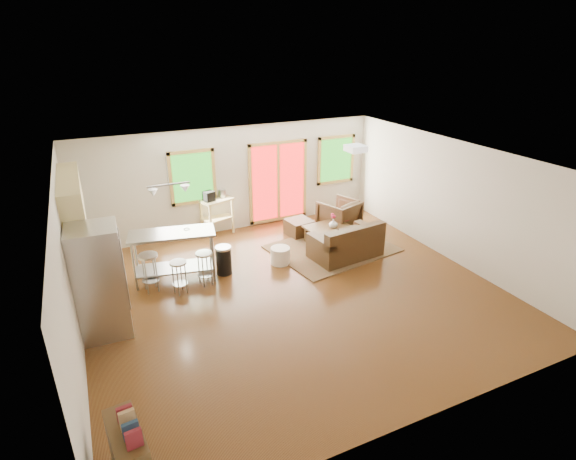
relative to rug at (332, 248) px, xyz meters
name	(u,v)px	position (x,y,z in m)	size (l,w,h in m)	color
floor	(295,293)	(-1.64, -1.39, -0.02)	(7.50, 7.00, 0.02)	#3C220E
ceiling	(295,160)	(-1.64, -1.39, 2.60)	(7.50, 7.00, 0.02)	silver
back_wall	(233,180)	(-1.64, 2.12, 1.29)	(7.50, 0.02, 2.60)	beige
left_wall	(68,273)	(-5.40, -1.39, 1.29)	(0.02, 7.00, 2.60)	beige
right_wall	(453,201)	(2.12, -1.39, 1.29)	(0.02, 7.00, 2.60)	beige
front_wall	(427,340)	(-1.64, -4.90, 1.29)	(7.50, 0.02, 2.60)	beige
window_left	(193,177)	(-2.64, 2.07, 1.49)	(1.10, 0.05, 1.30)	#1A5A14
french_doors	(278,182)	(-0.44, 2.07, 1.09)	(1.60, 0.05, 2.10)	#B91110
window_right	(336,160)	(1.26, 2.07, 1.49)	(1.10, 0.05, 1.30)	#1A5A14
rug	(332,248)	(0.00, 0.00, 0.00)	(2.63, 2.03, 0.03)	#425934
loveseat	(347,244)	(0.06, -0.51, 0.31)	(1.62, 1.03, 0.82)	black
coffee_table	(327,228)	(0.08, 0.40, 0.35)	(1.09, 0.71, 0.42)	#3C2B15
armchair	(339,214)	(0.70, 0.89, 0.43)	(0.86, 0.80, 0.88)	black
ottoman	(299,227)	(-0.33, 1.07, 0.18)	(0.58, 0.58, 0.39)	black
pouf	(280,256)	(-1.39, -0.14, 0.17)	(0.42, 0.42, 0.37)	#F2E5CF
vase	(333,223)	(0.17, 0.28, 0.51)	(0.22, 0.23, 0.35)	silver
book	(340,216)	(0.52, 0.58, 0.52)	(0.19, 0.02, 0.26)	maroon
cabinets	(86,248)	(-5.13, 0.31, 0.91)	(0.64, 2.24, 2.30)	#D7C47F
refrigerator	(101,282)	(-4.98, -1.17, 0.93)	(0.81, 0.77, 1.89)	#B7BABC
island	(173,248)	(-3.59, 0.09, 0.70)	(1.74, 0.97, 1.04)	#B7BABC
cup	(187,231)	(-3.28, 0.13, 1.00)	(0.13, 0.10, 0.13)	silver
bar_stool_a	(149,264)	(-4.11, -0.14, 0.56)	(0.39, 0.39, 0.77)	#B7BABC
bar_stool_b	(179,270)	(-3.62, -0.46, 0.49)	(0.40, 0.40, 0.67)	#B7BABC
bar_stool_c	(204,261)	(-3.09, -0.34, 0.51)	(0.39, 0.39, 0.70)	#B7BABC
trash_can	(224,260)	(-2.63, -0.06, 0.29)	(0.43, 0.43, 0.61)	black
kitchen_cart	(215,204)	(-2.17, 1.96, 0.78)	(0.87, 0.70, 1.16)	#D7C47F
bookshelf	(129,454)	(-4.99, -4.20, 0.37)	(0.41, 0.85, 0.97)	#3C2B15
ceiling_flush	(356,148)	(-0.04, -0.79, 2.52)	(0.35, 0.35, 0.12)	white
pendant_light	(169,190)	(-3.54, 0.11, 1.88)	(0.80, 0.18, 0.79)	gray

